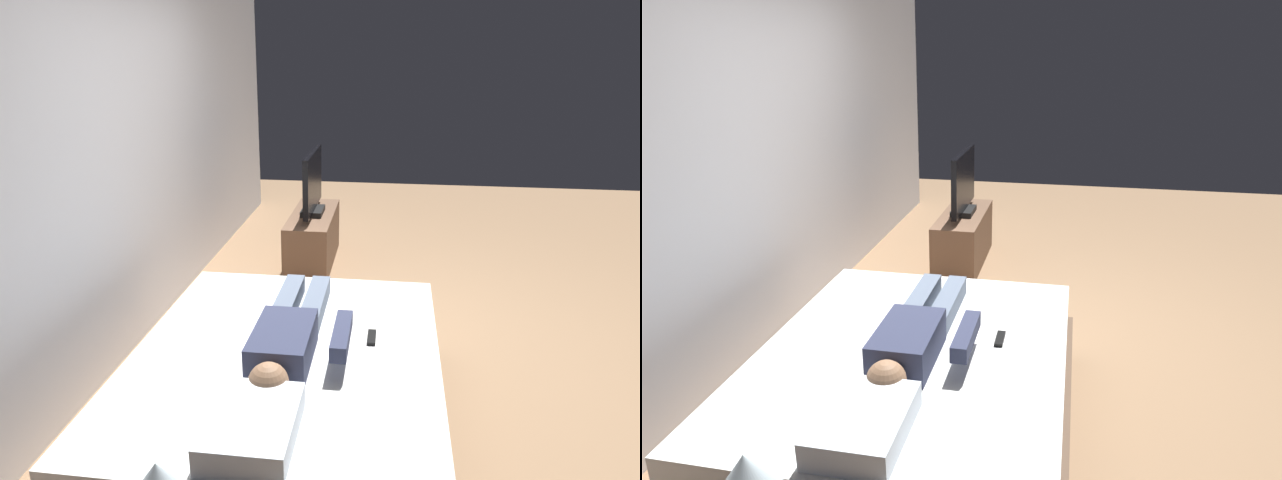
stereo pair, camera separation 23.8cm
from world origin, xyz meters
The scene contains 8 objects.
ground_plane centered at (0.00, 0.00, 0.00)m, with size 10.00×10.00×0.00m, color #8C6B4C.
back_wall centered at (0.40, 1.76, 1.40)m, with size 6.40×0.10×2.80m, color silver.
bed centered at (-1.10, 0.46, 0.26)m, with size 2.02×1.62×0.54m.
pillow centered at (-1.79, 0.46, 0.60)m, with size 0.48×0.34×0.12m, color white.
person centered at (-1.07, 0.44, 0.62)m, with size 1.26×0.46×0.18m.
remote centered at (-0.92, 0.04, 0.55)m, with size 0.15×0.04×0.02m, color black.
tv_stand centered at (1.52, 0.70, 0.25)m, with size 1.10×0.40×0.50m, color brown.
tv centered at (1.52, 0.70, 0.78)m, with size 0.88×0.20×0.59m.
Camera 1 is at (-3.59, -0.04, 2.01)m, focal length 31.74 mm.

